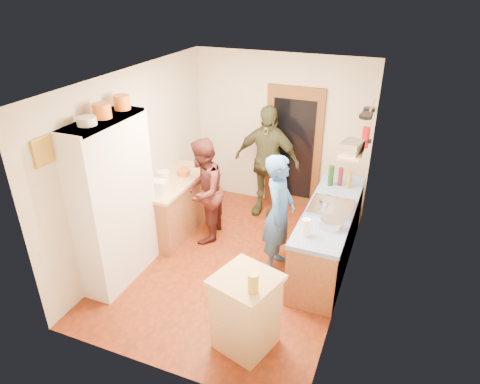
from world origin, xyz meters
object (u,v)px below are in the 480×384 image
Objects in this scene: person_hob at (281,215)px; person_back at (267,162)px; hutch_body at (115,203)px; island_base at (246,314)px; right_counter_base at (328,237)px; person_left at (206,190)px.

person_back is at bearing 20.82° from person_hob.
island_base is (1.99, -0.54, -0.67)m from hutch_body.
right_counter_base is 1.89m from person_left.
right_counter_base is at bearing 74.52° from island_base.
person_hob is (1.91, 0.92, -0.26)m from hutch_body.
person_back is at bearing 61.88° from hutch_body.
person_hob is at bearing -147.34° from right_counter_base.
hutch_body reaches higher than person_hob.
island_base is 1.52m from person_hob.
person_back reaches higher than person_left.
right_counter_base is 1.36× the size of person_left.
island_base is at bearing -15.25° from hutch_body.
person_back is (-0.67, 1.41, 0.10)m from person_hob.
person_back is (1.24, 2.33, -0.16)m from hutch_body.
island_base is 0.51× the size of person_hob.
person_hob reaches higher than island_base.
person_left is (-1.85, -0.04, 0.39)m from right_counter_base.
person_hob is (-0.59, -0.38, 0.42)m from right_counter_base.
island_base is 2.28m from person_left.
person_left is at bearing 70.37° from person_hob.
island_base is at bearing -105.48° from right_counter_base.
hutch_body reaches higher than island_base.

